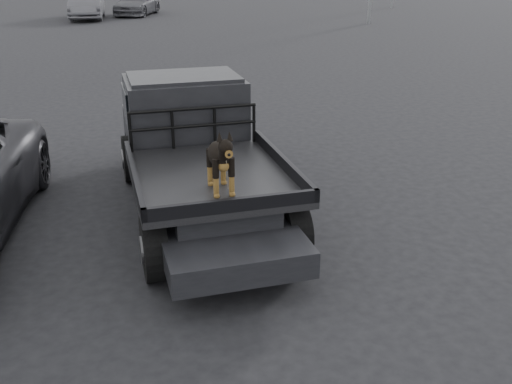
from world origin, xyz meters
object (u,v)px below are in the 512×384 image
object	(u,v)px
dog	(220,160)
distant_car_a	(87,4)
distant_car_b	(137,3)
flatbed_ute	(199,181)

from	to	relation	value
dog	distant_car_a	bearing A→B (deg)	92.28
distant_car_b	distant_car_a	bearing A→B (deg)	-129.11
distant_car_b	flatbed_ute	bearing A→B (deg)	-70.75
dog	distant_car_a	distance (m)	29.91
flatbed_ute	distant_car_b	bearing A→B (deg)	86.55
flatbed_ute	distant_car_b	distance (m)	30.05
dog	distant_car_b	bearing A→B (deg)	86.71
distant_car_a	distant_car_b	distance (m)	3.41
dog	flatbed_ute	bearing A→B (deg)	89.91
flatbed_ute	dog	bearing A→B (deg)	-90.09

